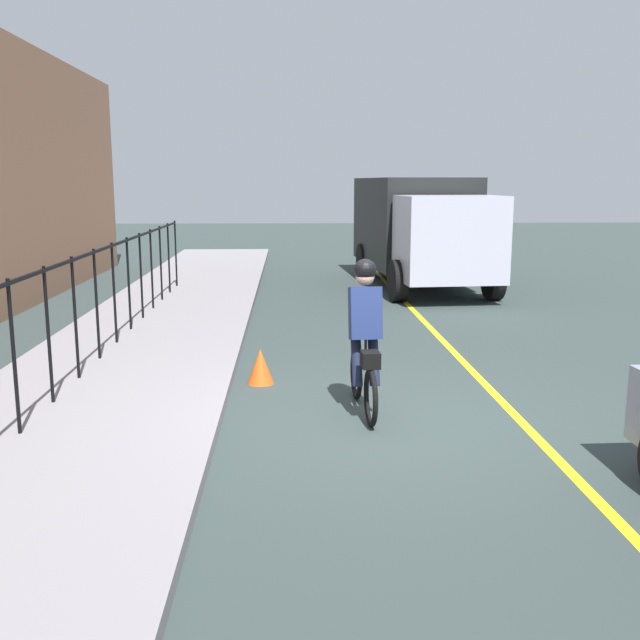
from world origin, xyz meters
name	(u,v)px	position (x,y,z in m)	size (l,w,h in m)	color
ground_plane	(381,423)	(0.00, 0.00, 0.00)	(80.00, 80.00, 0.00)	#2F3B3A
lane_line_centre	(520,420)	(0.00, -1.60, 0.00)	(36.00, 0.12, 0.01)	yellow
sidewalk	(77,420)	(0.00, 3.40, 0.07)	(40.00, 3.20, 0.15)	gray
iron_fence	(61,303)	(1.00, 3.80, 1.24)	(18.26, 0.04, 1.60)	black
cyclist_lead	(365,338)	(0.35, 0.16, 0.91)	(1.71, 0.38, 1.83)	black
box_truck_background	(420,226)	(10.95, -2.36, 1.55)	(6.87, 2.93, 2.78)	black
traffic_cone_near	(260,366)	(1.70, 1.42, 0.24)	(0.36, 0.36, 0.48)	#E55218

